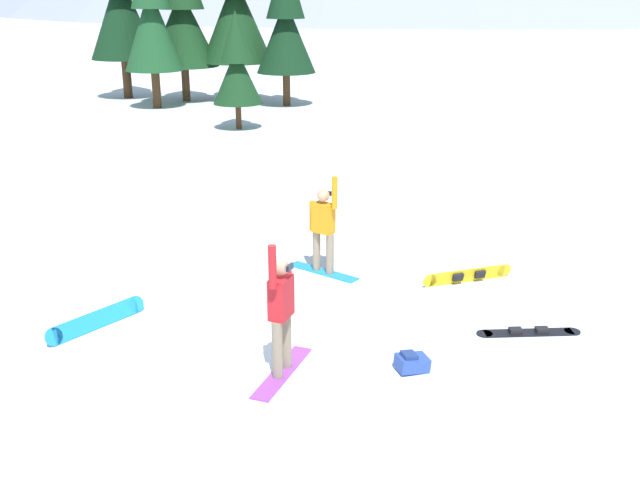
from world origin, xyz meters
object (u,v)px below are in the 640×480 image
(pine_tree_young, at_px, (151,13))
(pine_tree_short, at_px, (235,3))
(loose_snowboard_near_left, at_px, (468,276))
(pine_tree_tall, at_px, (237,65))
(snowboarder_midground, at_px, (323,228))
(pine_tree_slender, at_px, (182,13))
(snowboarder_foreground, at_px, (281,312))
(loose_snowboard_far_spare, at_px, (96,319))
(loose_snowboard_near_right, at_px, (529,332))
(pine_tree_broad, at_px, (286,22))
(backpack_blue, at_px, (412,362))

(pine_tree_young, height_order, pine_tree_short, pine_tree_short)
(loose_snowboard_near_left, distance_m, pine_tree_tall, 16.64)
(snowboarder_midground, bearing_deg, pine_tree_slender, 120.01)
(snowboarder_foreground, distance_m, loose_snowboard_near_left, 4.77)
(snowboarder_midground, distance_m, pine_tree_young, 21.51)
(loose_snowboard_far_spare, bearing_deg, snowboarder_midground, 47.04)
(loose_snowboard_near_left, height_order, pine_tree_short, pine_tree_short)
(snowboarder_foreground, bearing_deg, pine_tree_slender, 116.43)
(loose_snowboard_near_right, xyz_separation_m, loose_snowboard_near_left, (-1.06, 1.91, 0.12))
(pine_tree_slender, xyz_separation_m, pine_tree_short, (2.38, 0.67, 0.45))
(loose_snowboard_near_right, relative_size, pine_tree_short, 0.21)
(snowboarder_foreground, height_order, pine_tree_short, pine_tree_short)
(loose_snowboard_far_spare, distance_m, pine_tree_broad, 23.40)
(snowboarder_foreground, relative_size, snowboarder_midground, 1.05)
(loose_snowboard_near_left, bearing_deg, pine_tree_slender, 125.76)
(pine_tree_tall, xyz_separation_m, pine_tree_young, (-5.27, 3.92, 1.69))
(loose_snowboard_near_right, bearing_deg, loose_snowboard_near_left, 119.01)
(snowboarder_foreground, xyz_separation_m, backpack_blue, (1.78, 0.52, -0.82))
(loose_snowboard_near_right, bearing_deg, pine_tree_young, 128.98)
(pine_tree_short, bearing_deg, backpack_blue, -64.88)
(loose_snowboard_near_left, relative_size, pine_tree_young, 0.21)
(backpack_blue, height_order, pine_tree_young, pine_tree_young)
(loose_snowboard_far_spare, bearing_deg, backpack_blue, -2.07)
(snowboarder_midground, relative_size, loose_snowboard_near_right, 1.15)
(snowboarder_foreground, height_order, loose_snowboard_near_left, snowboarder_foreground)
(snowboarder_midground, bearing_deg, backpack_blue, -57.91)
(snowboarder_midground, distance_m, loose_snowboard_near_left, 2.84)
(pine_tree_broad, bearing_deg, pine_tree_tall, -91.68)
(pine_tree_young, bearing_deg, backpack_blue, -56.27)
(backpack_blue, bearing_deg, loose_snowboard_near_right, 44.47)
(loose_snowboard_near_left, relative_size, pine_tree_short, 0.20)
(snowboarder_foreground, bearing_deg, pine_tree_young, 119.63)
(loose_snowboard_far_spare, bearing_deg, pine_tree_tall, 102.17)
(pine_tree_young, bearing_deg, loose_snowboard_near_left, -50.07)
(backpack_blue, bearing_deg, pine_tree_tall, 117.13)
(loose_snowboard_near_right, relative_size, pine_tree_broad, 0.25)
(loose_snowboard_far_spare, height_order, backpack_blue, backpack_blue)
(loose_snowboard_near_right, bearing_deg, snowboarder_midground, 155.03)
(pine_tree_slender, relative_size, pine_tree_tall, 1.67)
(snowboarder_foreground, bearing_deg, pine_tree_tall, 111.61)
(loose_snowboard_near_right, height_order, loose_snowboard_far_spare, loose_snowboard_far_spare)
(snowboarder_midground, height_order, pine_tree_broad, pine_tree_broad)
(pine_tree_tall, relative_size, pine_tree_young, 0.59)
(loose_snowboard_far_spare, xyz_separation_m, pine_tree_broad, (-3.47, 22.88, 3.52))
(snowboarder_midground, bearing_deg, loose_snowboard_near_left, 2.97)
(pine_tree_young, bearing_deg, loose_snowboard_near_right, -51.02)
(loose_snowboard_near_left, bearing_deg, pine_tree_young, 129.93)
(loose_snowboard_near_left, height_order, pine_tree_young, pine_tree_young)
(snowboarder_foreground, xyz_separation_m, pine_tree_short, (-9.43, 24.44, 3.49))
(pine_tree_tall, xyz_separation_m, pine_tree_broad, (0.17, 5.96, 1.28))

